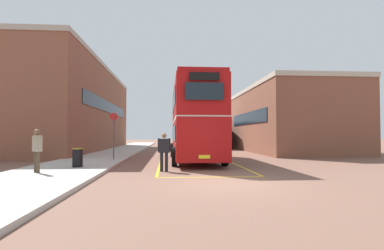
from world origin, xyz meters
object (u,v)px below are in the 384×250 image
litter_bin (78,158)px  bus_stop_sign (114,131)px  double_decker_bus (194,120)px  pedestrian_waiting_near (37,147)px  pedestrian_boarding (164,149)px  single_deck_bus (217,134)px

litter_bin → bus_stop_sign: (0.85, 4.25, 1.24)m
double_decker_bus → bus_stop_sign: 4.95m
pedestrian_waiting_near → pedestrian_boarding: bearing=13.4°
single_deck_bus → litter_bin: single_deck_bus is taller
litter_bin → double_decker_bus: bearing=38.3°
single_deck_bus → pedestrian_waiting_near: bearing=-114.8°
pedestrian_boarding → pedestrian_waiting_near: size_ratio=1.00×
pedestrian_boarding → litter_bin: size_ratio=1.97×
pedestrian_boarding → bus_stop_sign: (-3.12, 5.05, 0.83)m
pedestrian_boarding → pedestrian_waiting_near: bearing=-166.6°
pedestrian_waiting_near → litter_bin: 2.27m
double_decker_bus → litter_bin: bearing=-141.7°
single_deck_bus → bus_stop_sign: single_deck_bus is taller
pedestrian_waiting_near → litter_bin: (0.97, 1.97, -0.56)m
double_decker_bus → pedestrian_boarding: 5.82m
pedestrian_waiting_near → litter_bin: size_ratio=1.98×
single_deck_bus → bus_stop_sign: (-8.91, -17.00, 0.18)m
single_deck_bus → pedestrian_boarding: single_deck_bus is taller
litter_bin → bus_stop_sign: bearing=78.7°
single_deck_bus → pedestrian_waiting_near: 25.59m
single_deck_bus → pedestrian_waiting_near: (-10.73, -23.22, -0.51)m
litter_bin → bus_stop_sign: size_ratio=0.31×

